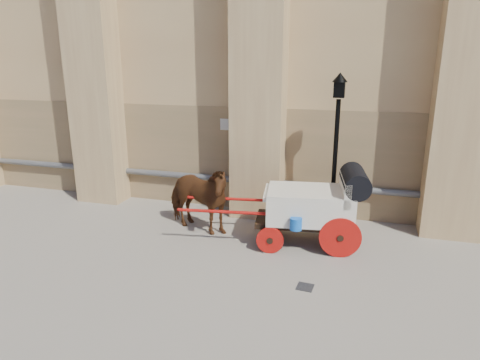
% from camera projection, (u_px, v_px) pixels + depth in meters
% --- Properties ---
extents(ground, '(90.00, 90.00, 0.00)m').
position_uv_depth(ground, '(262.00, 279.00, 8.71)').
color(ground, gray).
rests_on(ground, ground).
extents(horse, '(2.34, 1.60, 1.81)m').
position_uv_depth(horse, '(197.00, 198.00, 10.89)').
color(horse, '#5A2C12').
rests_on(horse, ground).
extents(carriage, '(4.51, 1.81, 1.92)m').
position_uv_depth(carriage, '(316.00, 203.00, 10.09)').
color(carriage, black).
rests_on(carriage, ground).
extents(street_lamp, '(0.38, 0.38, 4.01)m').
position_uv_depth(street_lamp, '(336.00, 149.00, 10.67)').
color(street_lamp, black).
rests_on(street_lamp, ground).
extents(drain_grate_near, '(0.35, 0.35, 0.01)m').
position_uv_depth(drain_grate_near, '(305.00, 287.00, 8.42)').
color(drain_grate_near, black).
rests_on(drain_grate_near, ground).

